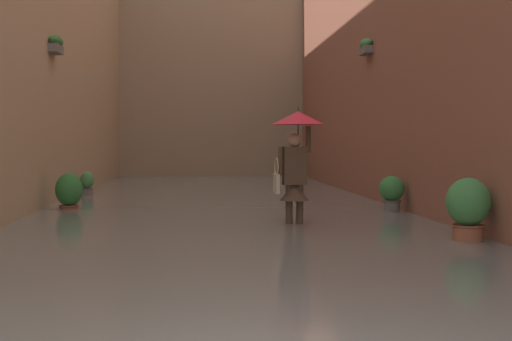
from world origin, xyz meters
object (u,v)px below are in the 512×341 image
(potted_plant_near_right, at_px, (69,193))
(potted_plant_mid_left, at_px, (392,195))
(potted_plant_near_left, at_px, (468,211))
(person_wading, at_px, (296,150))
(potted_plant_far_right, at_px, (87,186))

(potted_plant_near_right, bearing_deg, potted_plant_mid_left, 170.96)
(potted_plant_near_left, bearing_deg, person_wading, -46.92)
(person_wading, bearing_deg, potted_plant_far_right, -57.06)
(potted_plant_near_right, distance_m, potted_plant_far_right, 3.96)
(potted_plant_mid_left, xyz_separation_m, potted_plant_near_right, (6.35, -1.01, -0.01))
(person_wading, bearing_deg, potted_plant_near_right, -34.96)
(potted_plant_far_right, height_order, potted_plant_near_left, potted_plant_near_left)
(potted_plant_mid_left, distance_m, potted_plant_near_right, 6.43)
(potted_plant_far_right, relative_size, potted_plant_near_left, 0.74)
(potted_plant_far_right, bearing_deg, potted_plant_mid_left, 143.08)
(potted_plant_mid_left, xyz_separation_m, potted_plant_far_right, (6.60, -4.96, -0.11))
(potted_plant_mid_left, height_order, potted_plant_near_left, potted_plant_near_left)
(person_wading, relative_size, potted_plant_far_right, 2.70)
(person_wading, xyz_separation_m, potted_plant_far_right, (4.47, -6.91, -0.99))
(potted_plant_mid_left, distance_m, potted_plant_far_right, 8.26)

